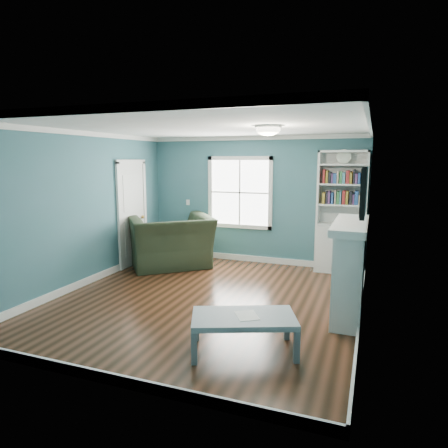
% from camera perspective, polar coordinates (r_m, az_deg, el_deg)
% --- Properties ---
extents(floor, '(5.00, 5.00, 0.00)m').
position_cam_1_polar(floor, '(6.26, -2.47, -10.73)').
color(floor, black).
rests_on(floor, ground).
extents(room_walls, '(5.00, 5.00, 5.00)m').
position_cam_1_polar(room_walls, '(5.91, -2.58, 3.83)').
color(room_walls, '#32676D').
rests_on(room_walls, ground).
extents(trim, '(4.50, 5.00, 2.60)m').
position_cam_1_polar(trim, '(5.95, -2.56, 0.53)').
color(trim, white).
rests_on(trim, ground).
extents(window, '(1.40, 0.06, 1.50)m').
position_cam_1_polar(window, '(8.35, 2.27, 4.51)').
color(window, white).
rests_on(window, room_walls).
extents(bookshelf, '(0.90, 0.35, 2.31)m').
position_cam_1_polar(bookshelf, '(7.82, 16.34, -0.06)').
color(bookshelf, silver).
rests_on(bookshelf, ground).
extents(fireplace, '(0.44, 1.58, 1.30)m').
position_cam_1_polar(fireplace, '(5.81, 17.64, -6.18)').
color(fireplace, black).
rests_on(fireplace, ground).
extents(tv, '(0.06, 1.10, 0.65)m').
position_cam_1_polar(tv, '(5.62, 19.42, 4.51)').
color(tv, black).
rests_on(tv, fireplace).
extents(door, '(0.12, 0.98, 2.17)m').
position_cam_1_polar(door, '(8.25, -12.97, 1.59)').
color(door, silver).
rests_on(door, ground).
extents(ceiling_fixture, '(0.38, 0.38, 0.15)m').
position_cam_1_polar(ceiling_fixture, '(5.70, 6.33, 13.32)').
color(ceiling_fixture, white).
rests_on(ceiling_fixture, room_walls).
extents(light_switch, '(0.08, 0.01, 0.12)m').
position_cam_1_polar(light_switch, '(8.82, -5.17, 3.10)').
color(light_switch, white).
rests_on(light_switch, room_walls).
extents(recliner, '(1.86, 1.80, 1.38)m').
position_cam_1_polar(recliner, '(8.04, -7.69, -1.23)').
color(recliner, black).
rests_on(recliner, ground).
extents(coffee_table, '(1.30, 1.01, 0.42)m').
position_cam_1_polar(coffee_table, '(4.58, 2.83, -13.57)').
color(coffee_table, '#4A5359').
rests_on(coffee_table, ground).
extents(paper_sheet, '(0.35, 0.37, 0.00)m').
position_cam_1_polar(paper_sheet, '(4.56, 3.30, -12.92)').
color(paper_sheet, white).
rests_on(paper_sheet, coffee_table).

